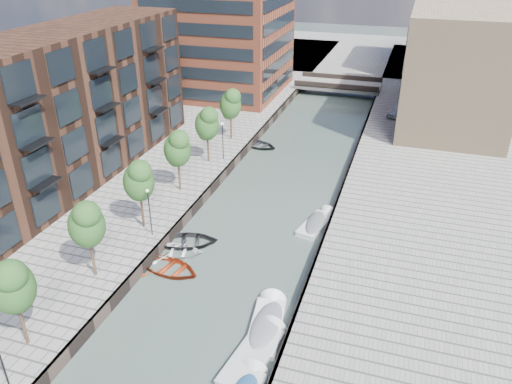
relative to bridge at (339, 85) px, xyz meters
The scene contains 26 objects.
water 32.03m from the bridge, 90.00° to the right, with size 300.00×300.00×0.00m, color #38473F.
quay_left 48.17m from the bridge, 138.37° to the right, with size 60.00×140.00×1.00m, color gray.
quay_right 35.79m from the bridge, 63.43° to the right, with size 20.00×140.00×1.00m, color gray.
quay_wall_left 32.59m from the bridge, 100.79° to the right, with size 0.25×140.00×1.00m, color #332823.
quay_wall_right 32.59m from the bridge, 79.21° to the right, with size 0.25×140.00×1.00m, color #332823.
far_closure 28.01m from the bridge, 90.00° to the left, with size 80.00×40.00×1.00m, color gray.
apartment_block 46.99m from the bridge, 115.46° to the right, with size 8.00×38.00×14.00m, color #311B13.
tan_block_near 19.99m from the bridge, 32.01° to the right, with size 12.00×25.00×14.00m, color #977D5D.
tan_block_far 23.87m from the bridge, 45.00° to the left, with size 12.00×20.00×16.00m, color #977D5D.
bridge is the anchor object (origin of this frame).
tree_1 61.71m from the bridge, 97.93° to the right, with size 2.50×2.50×5.95m.
tree_2 54.81m from the bridge, 98.95° to the right, with size 2.50×2.50×5.95m.
tree_3 47.92m from the bridge, 100.25° to the right, with size 2.50×2.50×5.95m.
tree_4 41.08m from the bridge, 102.00° to the right, with size 2.50×2.50×5.95m.
tree_5 34.30m from the bridge, 104.44° to the right, with size 2.50×2.50×5.95m.
tree_6 27.63m from the bridge, 108.10° to the right, with size 2.50×2.50×5.95m.
lamp_1 48.58m from the bridge, 98.53° to the right, with size 0.24×0.24×4.12m.
lamp_2 32.87m from the bridge, 102.68° to the right, with size 0.24×0.24×4.12m.
sloop_1 47.32m from the bridge, 95.55° to the right, with size 3.62×5.07×1.05m, color black.
sloop_2 51.02m from the bridge, 94.85° to the right, with size 3.49×4.89×1.01m, color maroon.
sloop_3 48.95m from the bridge, 95.79° to the right, with size 3.26×4.56×0.94m, color white.
sloop_4 25.86m from the bridge, 102.07° to the right, with size 3.42×4.79×0.99m, color #232326.
motorboat_1 54.35m from the bridge, 85.38° to the right, with size 2.59×5.77×1.86m.
motorboat_2 56.85m from the bridge, 85.46° to the right, with size 2.85×5.98×1.91m.
motorboat_4 41.06m from the bridge, 83.05° to the right, with size 2.77×5.15×1.63m.
car 15.22m from the bridge, 49.59° to the right, with size 1.69×4.20×1.43m, color #B3B6B8.
Camera 1 is at (11.25, -6.04, 22.68)m, focal length 35.00 mm.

